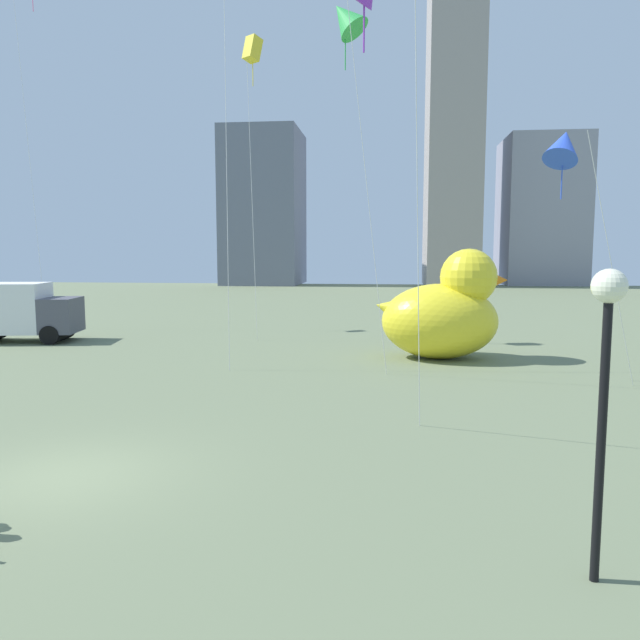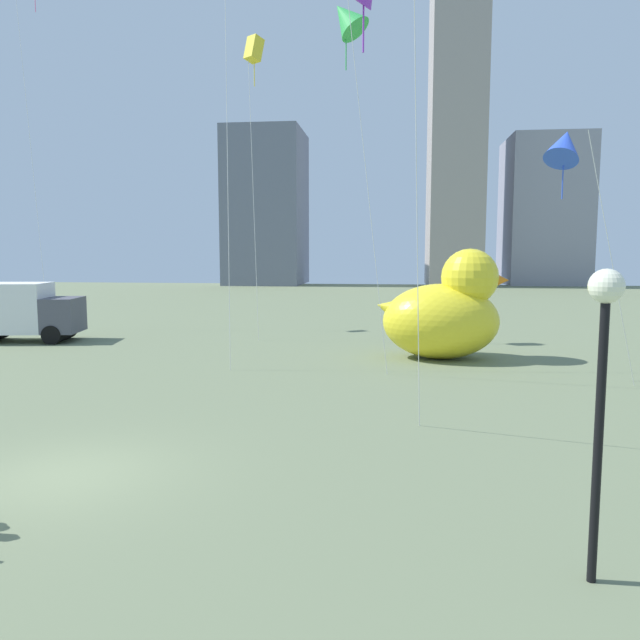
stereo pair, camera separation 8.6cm
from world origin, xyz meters
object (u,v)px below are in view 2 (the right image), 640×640
at_px(giant_inflatable_duck, 445,312).
at_px(kite_green, 346,18).
at_px(lamppost, 603,347).
at_px(kite_yellow, 254,51).
at_px(kite_pink, 34,4).
at_px(box_truck, 19,312).
at_px(kite_blue, 564,145).

xyz_separation_m(giant_inflatable_duck, kite_green, (-3.83, -3.70, 10.27)).
xyz_separation_m(lamppost, kite_green, (-4.35, 13.52, 8.99)).
bearing_deg(kite_yellow, lamppost, -66.70).
distance_m(giant_inflatable_duck, kite_pink, 28.40).
bearing_deg(giant_inflatable_duck, kite_pink, 159.51).
relative_size(lamppost, kite_green, 0.32).
relative_size(lamppost, kite_yellow, 0.29).
bearing_deg(kite_pink, kite_yellow, -16.07).
relative_size(giant_inflatable_duck, kite_yellow, 0.37).
bearing_deg(kite_pink, lamppost, -48.51).
bearing_deg(box_truck, lamppost, -43.64).
relative_size(lamppost, kite_blue, 0.49).
bearing_deg(lamppost, giant_inflatable_duck, 91.71).
relative_size(giant_inflatable_duck, kite_green, 0.42).
relative_size(giant_inflatable_duck, box_truck, 0.95).
bearing_deg(kite_pink, kite_blue, -26.70).
bearing_deg(kite_green, giant_inflatable_duck, 44.03).
bearing_deg(kite_green, kite_blue, -6.17).
xyz_separation_m(kite_blue, kite_green, (-7.06, 0.76, 4.43)).
xyz_separation_m(box_truck, kite_pink, (-1.84, 5.75, 16.48)).
bearing_deg(kite_pink, box_truck, -72.21).
bearing_deg(lamppost, kite_green, 107.82).
bearing_deg(giant_inflatable_duck, kite_green, -135.97).
bearing_deg(kite_yellow, kite_green, -58.50).
relative_size(giant_inflatable_duck, kite_pink, 0.27).
bearing_deg(giant_inflatable_duck, kite_blue, -54.14).
xyz_separation_m(box_truck, kite_blue, (23.36, -6.93, 6.32)).
bearing_deg(box_truck, kite_pink, 107.79).
relative_size(kite_blue, kite_yellow, 0.59).
height_order(box_truck, kite_yellow, kite_yellow).
xyz_separation_m(lamppost, kite_yellow, (-9.32, 21.64, 10.58)).
bearing_deg(box_truck, giant_inflatable_duck, -6.98).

